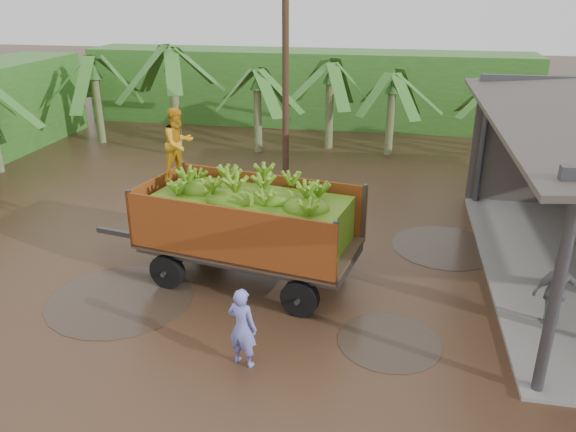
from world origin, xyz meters
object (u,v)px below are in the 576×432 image
object	(u,v)px
man_grey	(556,292)
man_blue	(242,327)
utility_pole	(286,73)
banana_trailer	(248,222)

from	to	relation	value
man_grey	man_blue	bearing A→B (deg)	8.18
man_grey	utility_pole	size ratio (longest dim) A/B	0.22
banana_trailer	man_grey	xyz separation A→B (m)	(6.64, -0.79, -0.70)
man_grey	utility_pole	distance (m)	11.60
man_grey	utility_pole	world-z (taller)	utility_pole
banana_trailer	utility_pole	distance (m)	8.10
man_grey	utility_pole	xyz separation A→B (m)	(-7.26, 8.54, 2.96)
man_grey	utility_pole	bearing A→B (deg)	-63.55
banana_trailer	utility_pole	bearing A→B (deg)	105.34
utility_pole	man_blue	bearing A→B (deg)	-83.06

